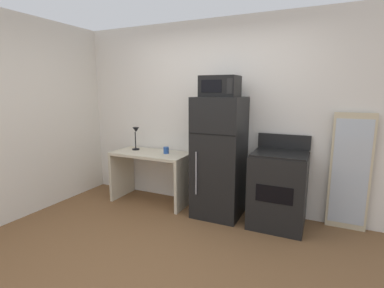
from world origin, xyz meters
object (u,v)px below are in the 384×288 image
(oven_range, at_px, (278,189))
(leaning_mirror, at_px, (350,172))
(desk_lamp, at_px, (136,135))
(microwave, at_px, (220,86))
(refrigerator, at_px, (219,157))
(desk, at_px, (151,167))
(coffee_mug, at_px, (166,150))

(oven_range, bearing_deg, leaning_mirror, 18.41)
(desk_lamp, xyz_separation_m, microwave, (1.37, -0.09, 0.71))
(refrigerator, bearing_deg, leaning_mirror, 9.45)
(desk_lamp, relative_size, refrigerator, 0.23)
(desk, bearing_deg, coffee_mug, 9.09)
(refrigerator, bearing_deg, microwave, -89.67)
(refrigerator, relative_size, microwave, 3.41)
(coffee_mug, height_order, leaning_mirror, leaning_mirror)
(leaning_mirror, bearing_deg, desk, -174.71)
(refrigerator, distance_m, microwave, 0.91)
(microwave, distance_m, leaning_mirror, 1.85)
(desk, xyz_separation_m, refrigerator, (1.07, -0.01, 0.26))
(desk_lamp, height_order, coffee_mug, desk_lamp)
(refrigerator, bearing_deg, desk, 179.25)
(desk, xyz_separation_m, oven_range, (1.83, -0.01, -0.06))
(desk, distance_m, oven_range, 1.83)
(desk_lamp, relative_size, oven_range, 0.32)
(desk_lamp, height_order, microwave, microwave)
(coffee_mug, relative_size, refrigerator, 0.06)
(desk_lamp, bearing_deg, leaning_mirror, 3.62)
(desk_lamp, bearing_deg, refrigerator, -2.98)
(coffee_mug, height_order, refrigerator, refrigerator)
(oven_range, distance_m, leaning_mirror, 0.84)
(coffee_mug, bearing_deg, refrigerator, -3.57)
(desk_lamp, distance_m, leaning_mirror, 2.92)
(refrigerator, relative_size, oven_range, 1.42)
(oven_range, xyz_separation_m, leaning_mirror, (0.77, 0.26, 0.23))
(leaning_mirror, bearing_deg, oven_range, -161.59)
(coffee_mug, height_order, oven_range, oven_range)
(coffee_mug, bearing_deg, microwave, -5.01)
(refrigerator, height_order, microwave, microwave)
(desk, distance_m, leaning_mirror, 2.62)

